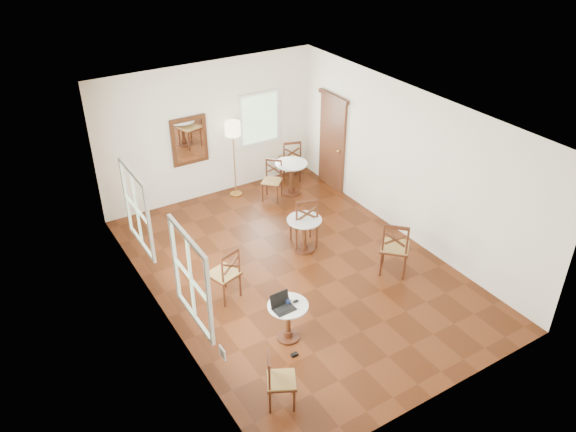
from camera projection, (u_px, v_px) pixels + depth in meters
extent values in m
plane|color=#50220D|center=(297.00, 270.00, 10.45)|extent=(7.00, 7.00, 0.00)
cube|color=white|center=(210.00, 131.00, 12.24)|extent=(5.00, 0.02, 3.00)
cube|color=white|center=(447.00, 314.00, 7.12)|extent=(5.00, 0.02, 3.00)
cube|color=white|center=(157.00, 241.00, 8.55)|extent=(0.02, 7.00, 3.00)
cube|color=white|center=(408.00, 165.00, 10.81)|extent=(0.02, 7.00, 3.00)
cube|color=white|center=(298.00, 115.00, 8.91)|extent=(5.00, 7.00, 0.02)
cube|color=#5C301A|center=(332.00, 144.00, 12.77)|extent=(0.06, 0.90, 2.10)
cube|color=#452011|center=(333.00, 96.00, 12.20)|extent=(0.08, 1.02, 0.08)
sphere|color=#BF8C3F|center=(338.00, 151.00, 12.54)|extent=(0.07, 0.07, 0.07)
cube|color=#4A2513|center=(189.00, 141.00, 12.03)|extent=(0.80, 0.05, 1.05)
cube|color=white|center=(190.00, 141.00, 12.01)|extent=(0.64, 0.02, 0.88)
cube|color=white|center=(222.00, 353.00, 7.32)|extent=(0.02, 0.16, 0.16)
torus|color=red|center=(224.00, 352.00, 7.32)|extent=(0.02, 0.12, 0.12)
cube|color=white|center=(190.00, 279.00, 7.67)|extent=(0.06, 1.22, 1.42)
cube|color=white|center=(136.00, 209.00, 9.27)|extent=(0.06, 1.22, 1.42)
cube|color=white|center=(259.00, 118.00, 12.73)|extent=(1.02, 0.06, 1.22)
cylinder|color=#452011|center=(288.00, 337.00, 8.91)|extent=(0.36, 0.36, 0.04)
cylinder|color=#452011|center=(288.00, 333.00, 8.87)|extent=(0.14, 0.14, 0.11)
cylinder|color=#4A2513|center=(288.00, 320.00, 8.74)|extent=(0.08, 0.08, 0.54)
cylinder|color=#452011|center=(288.00, 308.00, 8.61)|extent=(0.12, 0.12, 0.05)
cylinder|color=silver|center=(288.00, 306.00, 8.59)|extent=(0.62, 0.62, 0.03)
cylinder|color=#452011|center=(304.00, 249.00, 11.00)|extent=(0.38, 0.38, 0.04)
cylinder|color=#452011|center=(304.00, 246.00, 10.96)|extent=(0.15, 0.15, 0.11)
cylinder|color=#4A2513|center=(304.00, 234.00, 10.81)|extent=(0.08, 0.08, 0.57)
cylinder|color=#452011|center=(304.00, 222.00, 10.68)|extent=(0.13, 0.13, 0.06)
cylinder|color=silver|center=(304.00, 220.00, 10.66)|extent=(0.66, 0.66, 0.03)
cylinder|color=#452011|center=(291.00, 192.00, 12.96)|extent=(0.41, 0.41, 0.04)
cylinder|color=#452011|center=(291.00, 189.00, 12.91)|extent=(0.16, 0.16, 0.12)
cylinder|color=#4A2513|center=(291.00, 177.00, 12.75)|extent=(0.09, 0.09, 0.62)
cylinder|color=#452011|center=(291.00, 165.00, 12.61)|extent=(0.14, 0.14, 0.06)
cylinder|color=silver|center=(291.00, 164.00, 12.58)|extent=(0.72, 0.72, 0.03)
cylinder|color=#452011|center=(225.00, 276.00, 9.91)|extent=(0.04, 0.04, 0.46)
cylinder|color=#452011|center=(240.00, 285.00, 9.70)|extent=(0.04, 0.04, 0.46)
cylinder|color=#452011|center=(209.00, 286.00, 9.67)|extent=(0.04, 0.04, 0.46)
cylinder|color=#452011|center=(224.00, 295.00, 9.46)|extent=(0.04, 0.04, 0.46)
cube|color=#452011|center=(224.00, 274.00, 9.56)|extent=(0.57, 0.57, 0.03)
cube|color=olive|center=(224.00, 273.00, 9.55)|extent=(0.54, 0.54, 0.04)
cylinder|color=#452011|center=(239.00, 261.00, 9.44)|extent=(0.04, 0.04, 0.52)
cylinder|color=#452011|center=(222.00, 271.00, 9.20)|extent=(0.04, 0.04, 0.52)
cube|color=#452011|center=(230.00, 254.00, 9.20)|extent=(0.39, 0.15, 0.05)
cube|color=#4A2513|center=(231.00, 266.00, 9.32)|extent=(0.33, 0.12, 0.23)
cube|color=#4A2513|center=(231.00, 266.00, 9.32)|extent=(0.33, 0.12, 0.23)
cylinder|color=#452011|center=(294.00, 400.00, 7.60)|extent=(0.03, 0.03, 0.41)
cylinder|color=#452011|center=(270.00, 402.00, 7.58)|extent=(0.03, 0.03, 0.41)
cylinder|color=#452011|center=(293.00, 382.00, 7.88)|extent=(0.03, 0.03, 0.41)
cylinder|color=#452011|center=(269.00, 383.00, 7.86)|extent=(0.03, 0.03, 0.41)
cube|color=#452011|center=(281.00, 381.00, 7.62)|extent=(0.54, 0.54, 0.03)
cube|color=olive|center=(281.00, 380.00, 7.61)|extent=(0.51, 0.51, 0.04)
cylinder|color=#452011|center=(269.00, 379.00, 7.36)|extent=(0.03, 0.03, 0.45)
cylinder|color=#452011|center=(268.00, 360.00, 7.63)|extent=(0.03, 0.03, 0.45)
cube|color=#452011|center=(269.00, 358.00, 7.39)|extent=(0.19, 0.32, 0.05)
cube|color=#4A2513|center=(269.00, 369.00, 7.49)|extent=(0.16, 0.27, 0.20)
cube|color=#4A2513|center=(269.00, 369.00, 7.49)|extent=(0.16, 0.27, 0.20)
cylinder|color=#452011|center=(310.00, 226.00, 11.28)|extent=(0.04, 0.04, 0.51)
cylinder|color=#452011|center=(317.00, 237.00, 10.95)|extent=(0.04, 0.04, 0.51)
cylinder|color=#452011|center=(291.00, 229.00, 11.19)|extent=(0.04, 0.04, 0.51)
cylinder|color=#452011|center=(296.00, 240.00, 10.85)|extent=(0.04, 0.04, 0.51)
cube|color=#452011|center=(304.00, 221.00, 10.93)|extent=(0.61, 0.61, 0.03)
cube|color=olive|center=(304.00, 221.00, 10.92)|extent=(0.58, 0.58, 0.04)
cylinder|color=#452011|center=(317.00, 213.00, 10.67)|extent=(0.04, 0.04, 0.56)
cylinder|color=#452011|center=(297.00, 216.00, 10.58)|extent=(0.04, 0.04, 0.56)
cube|color=#452011|center=(307.00, 202.00, 10.49)|extent=(0.42, 0.16, 0.06)
cube|color=#4A2513|center=(307.00, 214.00, 10.62)|extent=(0.36, 0.13, 0.25)
cube|color=#4A2513|center=(307.00, 214.00, 10.62)|extent=(0.36, 0.13, 0.25)
cylinder|color=#452011|center=(406.00, 255.00, 10.42)|extent=(0.04, 0.04, 0.51)
cylinder|color=#452011|center=(404.00, 268.00, 10.08)|extent=(0.04, 0.04, 0.51)
cylinder|color=#452011|center=(383.00, 252.00, 10.51)|extent=(0.04, 0.04, 0.51)
cylinder|color=#452011|center=(381.00, 264.00, 10.17)|extent=(0.04, 0.04, 0.51)
cube|color=#452011|center=(395.00, 247.00, 10.16)|extent=(0.71, 0.71, 0.03)
cube|color=olive|center=(395.00, 247.00, 10.15)|extent=(0.68, 0.68, 0.05)
cylinder|color=#452011|center=(407.00, 242.00, 9.80)|extent=(0.04, 0.04, 0.57)
cylinder|color=#452011|center=(383.00, 239.00, 9.89)|extent=(0.04, 0.04, 0.57)
cube|color=#452011|center=(397.00, 227.00, 9.71)|extent=(0.33, 0.34, 0.06)
cube|color=#4A2513|center=(395.00, 240.00, 9.84)|extent=(0.28, 0.29, 0.25)
cube|color=#4A2513|center=(395.00, 240.00, 9.84)|extent=(0.28, 0.29, 0.25)
cylinder|color=#452011|center=(296.00, 165.00, 13.66)|extent=(0.04, 0.04, 0.48)
cylinder|color=#452011|center=(300.00, 172.00, 13.34)|extent=(0.04, 0.04, 0.48)
cylinder|color=#452011|center=(281.00, 167.00, 13.59)|extent=(0.04, 0.04, 0.48)
cylinder|color=#452011|center=(284.00, 174.00, 13.27)|extent=(0.04, 0.04, 0.48)
cube|color=#452011|center=(290.00, 160.00, 13.34)|extent=(0.60, 0.60, 0.03)
cube|color=olive|center=(290.00, 159.00, 13.33)|extent=(0.58, 0.58, 0.04)
cylinder|color=#452011|center=(300.00, 152.00, 13.08)|extent=(0.04, 0.04, 0.54)
cylinder|color=#452011|center=(284.00, 154.00, 13.01)|extent=(0.04, 0.04, 0.54)
cube|color=#452011|center=(292.00, 143.00, 12.91)|extent=(0.40, 0.17, 0.05)
cube|color=#4A2513|center=(292.00, 153.00, 13.04)|extent=(0.34, 0.14, 0.24)
cube|color=#4A2513|center=(292.00, 153.00, 13.04)|extent=(0.34, 0.14, 0.24)
cylinder|color=#452011|center=(263.00, 193.00, 12.53)|extent=(0.03, 0.03, 0.42)
cylinder|color=#452011|center=(267.00, 186.00, 12.81)|extent=(0.03, 0.03, 0.42)
cylinder|color=#452011|center=(277.00, 195.00, 12.46)|extent=(0.03, 0.03, 0.42)
cylinder|color=#452011|center=(281.00, 188.00, 12.74)|extent=(0.03, 0.03, 0.42)
cube|color=#452011|center=(272.00, 182.00, 12.52)|extent=(0.59, 0.59, 0.03)
cube|color=olive|center=(272.00, 181.00, 12.51)|extent=(0.56, 0.56, 0.04)
cylinder|color=#452011|center=(266.00, 168.00, 12.58)|extent=(0.03, 0.03, 0.47)
cylinder|color=#452011|center=(281.00, 170.00, 12.51)|extent=(0.03, 0.03, 0.47)
cube|color=#452011|center=(274.00, 160.00, 12.43)|extent=(0.27, 0.28, 0.05)
cube|color=#4A2513|center=(274.00, 169.00, 12.54)|extent=(0.23, 0.24, 0.21)
cube|color=#4A2513|center=(274.00, 169.00, 12.54)|extent=(0.23, 0.24, 0.21)
cylinder|color=#BF8C3F|center=(236.00, 194.00, 12.91)|extent=(0.28, 0.28, 0.03)
cylinder|color=#BF8C3F|center=(234.00, 163.00, 12.51)|extent=(0.02, 0.02, 1.59)
cylinder|color=beige|center=(233.00, 129.00, 12.10)|extent=(0.34, 0.34, 0.30)
cube|color=black|center=(284.00, 309.00, 8.49)|extent=(0.33, 0.25, 0.02)
cube|color=black|center=(284.00, 308.00, 8.48)|extent=(0.27, 0.15, 0.00)
cube|color=black|center=(279.00, 299.00, 8.51)|extent=(0.32, 0.08, 0.22)
cube|color=silver|center=(279.00, 299.00, 8.51)|extent=(0.28, 0.06, 0.18)
ellipsoid|color=black|center=(296.00, 301.00, 8.63)|extent=(0.10, 0.07, 0.04)
cylinder|color=#101735|center=(288.00, 302.00, 8.57)|extent=(0.07, 0.07, 0.08)
torus|color=#101735|center=(291.00, 301.00, 8.59)|extent=(0.05, 0.01, 0.05)
cylinder|color=white|center=(286.00, 301.00, 8.57)|extent=(0.06, 0.06, 0.11)
cube|color=black|center=(294.00, 355.00, 8.58)|extent=(0.10, 0.06, 0.04)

